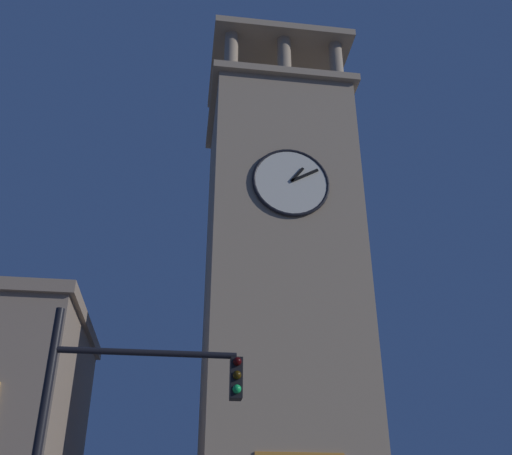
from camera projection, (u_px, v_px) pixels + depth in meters
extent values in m
cube|color=gray|center=(281.00, 304.00, 26.28)|extent=(6.67, 6.20, 21.30)
cube|color=gray|center=(277.00, 114.00, 31.34)|extent=(7.27, 6.80, 0.40)
cylinder|color=gray|center=(336.00, 65.00, 30.17)|extent=(0.70, 0.70, 2.62)
cylinder|color=gray|center=(284.00, 60.00, 29.85)|extent=(0.70, 0.70, 2.62)
cylinder|color=gray|center=(231.00, 54.00, 29.52)|extent=(0.70, 0.70, 2.62)
cylinder|color=gray|center=(315.00, 124.00, 34.55)|extent=(0.70, 0.70, 2.62)
cylinder|color=gray|center=(269.00, 120.00, 34.23)|extent=(0.70, 0.70, 2.62)
cylinder|color=gray|center=(223.00, 116.00, 33.91)|extent=(0.70, 0.70, 2.62)
cube|color=gray|center=(276.00, 71.00, 32.74)|extent=(7.27, 6.80, 0.40)
cylinder|color=black|center=(276.00, 55.00, 33.31)|extent=(0.12, 0.12, 2.01)
cylinder|color=silver|center=(291.00, 182.00, 25.61)|extent=(3.32, 0.12, 3.32)
torus|color=black|center=(291.00, 182.00, 25.60)|extent=(3.48, 0.16, 3.48)
cube|color=black|center=(297.00, 175.00, 25.73)|extent=(0.65, 0.06, 0.80)
cube|color=black|center=(305.00, 175.00, 25.76)|extent=(1.28, 0.06, 0.80)
cylinder|color=black|center=(147.00, 353.00, 10.72)|extent=(3.32, 0.12, 0.12)
cube|color=black|center=(236.00, 379.00, 10.72)|extent=(0.22, 0.30, 0.75)
sphere|color=#360505|center=(237.00, 361.00, 10.69)|extent=(0.16, 0.16, 0.16)
sphere|color=#392705|center=(237.00, 375.00, 10.57)|extent=(0.16, 0.16, 0.16)
sphere|color=#18C154|center=(237.00, 389.00, 10.45)|extent=(0.16, 0.16, 0.16)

